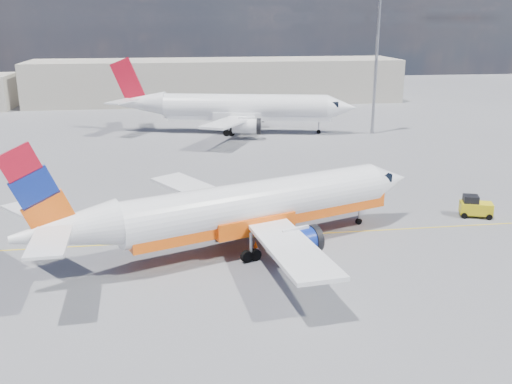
{
  "coord_description": "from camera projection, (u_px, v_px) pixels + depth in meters",
  "views": [
    {
      "loc": [
        -3.58,
        -36.11,
        15.59
      ],
      "look_at": [
        2.13,
        2.99,
        3.5
      ],
      "focal_mm": 40.0,
      "sensor_mm": 36.0,
      "label": 1
    }
  ],
  "objects": [
    {
      "name": "ground",
      "position": [
        232.0,
        254.0,
        39.22
      ],
      "size": [
        240.0,
        240.0,
        0.0
      ],
      "primitive_type": "plane",
      "color": "#5D5D62",
      "rests_on": "ground"
    },
    {
      "name": "taxi_line",
      "position": [
        227.0,
        238.0,
        42.06
      ],
      "size": [
        70.0,
        0.15,
        0.01
      ],
      "primitive_type": "cube",
      "color": "yellow",
      "rests_on": "ground"
    },
    {
      "name": "terminal_main",
      "position": [
        217.0,
        81.0,
        109.71
      ],
      "size": [
        70.0,
        14.0,
        8.0
      ],
      "primitive_type": "cube",
      "color": "beige",
      "rests_on": "ground"
    },
    {
      "name": "main_jet",
      "position": [
        247.0,
        207.0,
        39.42
      ],
      "size": [
        29.96,
        22.67,
        9.14
      ],
      "rotation": [
        0.0,
        0.0,
        0.36
      ],
      "color": "white",
      "rests_on": "ground"
    },
    {
      "name": "second_jet",
      "position": [
        238.0,
        108.0,
        79.78
      ],
      "size": [
        34.6,
        26.65,
        10.44
      ],
      "rotation": [
        0.0,
        0.0,
        -0.21
      ],
      "color": "white",
      "rests_on": "ground"
    },
    {
      "name": "gse_tug",
      "position": [
        475.0,
        207.0,
        46.47
      ],
      "size": [
        2.81,
        2.25,
        1.78
      ],
      "rotation": [
        0.0,
        0.0,
        -0.34
      ],
      "color": "black",
      "rests_on": "ground"
    },
    {
      "name": "traffic_cone",
      "position": [
        256.0,
        245.0,
        40.24
      ],
      "size": [
        0.38,
        0.38,
        0.53
      ],
      "color": "white",
      "rests_on": "ground"
    },
    {
      "name": "floodlight_mast",
      "position": [
        377.0,
        46.0,
        76.77
      ],
      "size": [
        1.45,
        1.45,
        19.86
      ],
      "color": "#93949B",
      "rests_on": "ground"
    }
  ]
}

